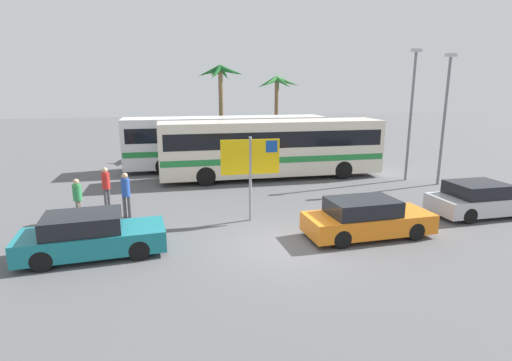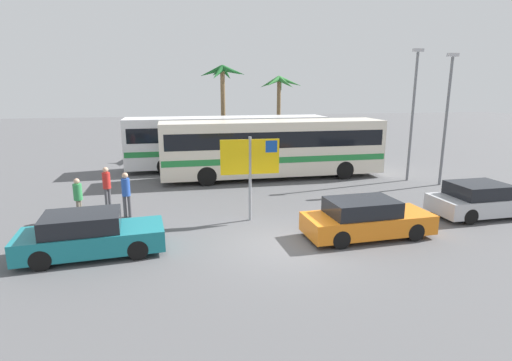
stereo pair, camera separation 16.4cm
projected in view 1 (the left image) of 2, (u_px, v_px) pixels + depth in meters
The scene contains 14 objects.
ground at pixel (287, 245), 12.90m from camera, with size 120.00×120.00×0.00m, color #565659.
bus_front_coach at pixel (272, 146), 22.14m from camera, with size 12.19×2.53×3.17m.
bus_rear_coach at pixel (226, 140), 24.76m from camera, with size 12.19×2.53×3.17m.
ferry_sign at pixel (252, 160), 14.85m from camera, with size 2.20×0.11×3.20m.
car_silver at pixel (480, 199), 15.85m from camera, with size 3.97×1.87×1.32m.
car_teal at pixel (91, 236), 11.99m from camera, with size 4.30×2.00×1.32m.
car_orange at pixel (367, 218), 13.55m from camera, with size 4.38×1.83×1.32m.
pedestrian_near_sign at pixel (126, 191), 15.42m from camera, with size 0.32×0.32×1.78m.
pedestrian_crossing_lot at pixel (78, 196), 15.12m from camera, with size 0.32×0.32×1.62m.
pedestrian_by_bus at pixel (106, 184), 16.60m from camera, with size 0.32×0.32×1.75m.
lamp_post_left_side at pixel (445, 115), 20.19m from camera, with size 0.56×0.20×6.57m.
lamp_post_right_side at pixel (411, 110), 21.13m from camera, with size 0.56×0.20×6.87m.
palm_tree_seaside at pixel (221, 83), 28.36m from camera, with size 3.30×3.08×6.47m.
palm_tree_inland at pixel (277, 90), 33.03m from camera, with size 3.45×3.56×5.85m.
Camera 1 is at (-3.57, -11.60, 4.97)m, focal length 28.18 mm.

